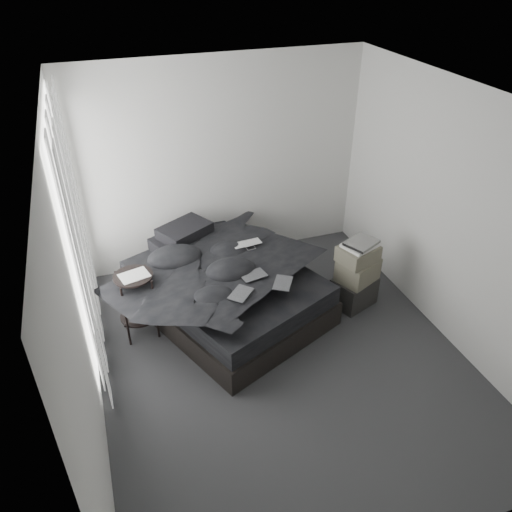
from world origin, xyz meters
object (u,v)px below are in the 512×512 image
object	(u,v)px
bed	(227,300)
box_lower	(354,291)
laptop	(249,240)
side_stand	(138,305)

from	to	relation	value
bed	box_lower	size ratio (longest dim) A/B	4.51
laptop	box_lower	bearing A→B (deg)	-31.74
laptop	box_lower	distance (m)	1.37
laptop	side_stand	bearing A→B (deg)	-173.94
bed	side_stand	xyz separation A→B (m)	(-0.99, -0.06, 0.23)
bed	laptop	world-z (taller)	laptop
side_stand	box_lower	size ratio (longest dim) A/B	1.62
bed	laptop	distance (m)	0.73
box_lower	bed	bearing A→B (deg)	165.90
bed	box_lower	world-z (taller)	box_lower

